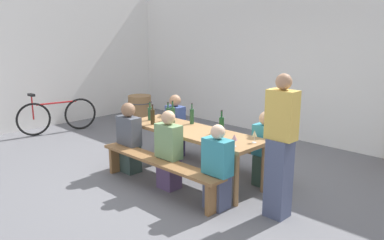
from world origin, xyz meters
The scene contains 22 objects.
ground_plane centered at (0.00, 0.00, 0.00)m, with size 24.00×24.00×0.00m, color slate.
back_wall centered at (0.00, 3.06, 1.60)m, with size 14.00×0.20×3.20m, color white.
side_wall centered at (-4.70, 0.00, 1.60)m, with size 0.20×6.52×3.20m, color white.
tasting_table centered at (0.00, 0.00, 0.67)m, with size 2.33×0.73×0.75m.
bench_near centered at (0.00, -0.66, 0.36)m, with size 2.23×0.30×0.45m.
bench_far centered at (0.00, 0.66, 0.36)m, with size 2.23×0.30×0.45m.
wine_bottle_0 centered at (-0.68, -0.19, 0.87)m, with size 0.07×0.07×0.32m.
wine_bottle_1 centered at (-0.93, -0.04, 0.86)m, with size 0.07×0.07×0.31m.
wine_bottle_2 centered at (-0.55, 0.12, 0.88)m, with size 0.07×0.07×0.35m.
wine_bottle_3 centered at (-0.72, 0.17, 0.86)m, with size 0.07×0.07×0.30m.
wine_bottle_4 centered at (0.38, 0.22, 0.87)m, with size 0.07×0.07×0.32m.
wine_bottle_5 centered at (-0.27, 0.27, 0.88)m, with size 0.06×0.06×0.33m.
wine_glass_0 centered at (0.97, -0.21, 0.87)m, with size 0.08×0.08×0.16m.
wine_glass_1 centered at (1.05, 0.10, 0.87)m, with size 0.07×0.07×0.17m.
seated_guest_near_0 centered at (-0.87, -0.51, 0.53)m, with size 0.40×0.24×1.11m.
seated_guest_near_1 centered at (0.05, -0.51, 0.53)m, with size 0.38×0.24×1.13m.
seated_guest_near_2 centered at (0.95, -0.51, 0.51)m, with size 0.37×0.24×1.09m.
seated_guest_far_0 centered at (-0.91, 0.51, 0.53)m, with size 0.32×0.24×1.11m.
seated_guest_far_1 centered at (0.95, 0.51, 0.52)m, with size 0.33×0.24×1.09m.
standing_host centered at (1.61, -0.17, 0.85)m, with size 0.35×0.24×1.73m.
wine_barrel centered at (-3.35, 1.63, 0.33)m, with size 0.58×0.58×0.66m.
parked_bicycle_0 centered at (-3.91, -0.18, 0.37)m, with size 0.42×1.66×0.90m.
Camera 1 is at (3.93, -4.00, 2.24)m, focal length 36.57 mm.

